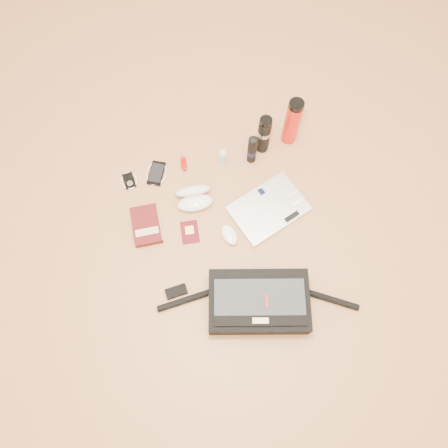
% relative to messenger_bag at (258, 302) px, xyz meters
% --- Properties ---
extents(ground, '(4.00, 4.00, 0.00)m').
position_rel_messenger_bag_xyz_m(ground, '(-0.05, 0.30, -0.06)').
color(ground, '#B87B4C').
rests_on(ground, ground).
extents(messenger_bag, '(0.87, 0.34, 0.12)m').
position_rel_messenger_bag_xyz_m(messenger_bag, '(0.00, 0.00, 0.00)').
color(messenger_bag, black).
rests_on(messenger_bag, ground).
extents(laptop, '(0.41, 0.35, 0.03)m').
position_rel_messenger_bag_xyz_m(laptop, '(0.16, 0.43, -0.04)').
color(laptop, silver).
rests_on(laptop, ground).
extents(book, '(0.13, 0.19, 0.04)m').
position_rel_messenger_bag_xyz_m(book, '(-0.42, 0.46, -0.04)').
color(book, '#4F0E11').
rests_on(book, ground).
extents(passport, '(0.09, 0.12, 0.01)m').
position_rel_messenger_bag_xyz_m(passport, '(-0.23, 0.39, -0.05)').
color(passport, '#4F0913').
rests_on(passport, ground).
extents(mouse, '(0.09, 0.12, 0.04)m').
position_rel_messenger_bag_xyz_m(mouse, '(-0.06, 0.34, -0.04)').
color(mouse, white).
rests_on(mouse, ground).
extents(sunglasses_case, '(0.17, 0.14, 0.10)m').
position_rel_messenger_bag_xyz_m(sunglasses_case, '(-0.18, 0.55, -0.02)').
color(sunglasses_case, white).
rests_on(sunglasses_case, ground).
extents(ipod, '(0.08, 0.09, 0.01)m').
position_rel_messenger_bag_xyz_m(ipod, '(-0.48, 0.72, -0.05)').
color(ipod, black).
rests_on(ipod, ground).
extents(phone, '(0.13, 0.15, 0.01)m').
position_rel_messenger_bag_xyz_m(phone, '(-0.34, 0.73, -0.05)').
color(phone, black).
rests_on(phone, ground).
extents(inhaler, '(0.03, 0.09, 0.02)m').
position_rel_messenger_bag_xyz_m(inhaler, '(-0.20, 0.76, -0.04)').
color(inhaler, '#B00101').
rests_on(inhaler, ground).
extents(spray_bottle, '(0.04, 0.04, 0.12)m').
position_rel_messenger_bag_xyz_m(spray_bottle, '(-0.01, 0.72, -0.00)').
color(spray_bottle, '#9BC4D3').
rests_on(spray_bottle, ground).
extents(aerosol_can, '(0.06, 0.06, 0.19)m').
position_rel_messenger_bag_xyz_m(aerosol_can, '(0.14, 0.72, 0.04)').
color(aerosol_can, black).
rests_on(aerosol_can, ground).
extents(thermos_black, '(0.07, 0.07, 0.24)m').
position_rel_messenger_bag_xyz_m(thermos_black, '(0.20, 0.77, 0.07)').
color(thermos_black, black).
rests_on(thermos_black, ground).
extents(thermos_red, '(0.09, 0.09, 0.29)m').
position_rel_messenger_bag_xyz_m(thermos_red, '(0.35, 0.80, 0.09)').
color(thermos_red, red).
rests_on(thermos_red, ground).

